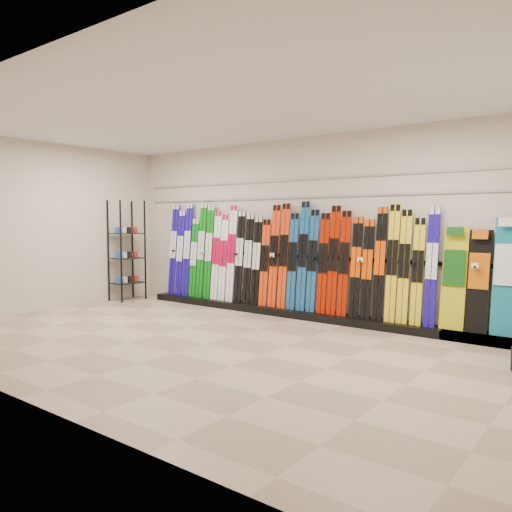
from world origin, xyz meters
The scene contains 10 objects.
floor centered at (0.00, 0.00, 0.00)m, with size 8.00×8.00×0.00m, color gray.
back_wall centered at (0.00, 2.50, 1.50)m, with size 8.00×8.00×0.00m, color beige.
left_wall centered at (-4.00, 0.00, 1.50)m, with size 5.00×5.00×0.00m, color beige.
ceiling centered at (0.00, 0.00, 3.00)m, with size 8.00×8.00×0.00m, color silver.
ski_rack_base centered at (0.22, 2.28, 0.06)m, with size 8.00×0.40×0.12m, color black.
skis centered at (-0.48, 2.31, 0.96)m, with size 5.38×0.20×1.84m.
snowboards centered at (2.77, 2.35, 0.84)m, with size 0.96×0.24×1.54m.
accessory_rack centered at (-3.75, 1.70, 1.01)m, with size 0.40×0.60×2.01m, color black.
slatwall_rail_0 centered at (0.00, 2.48, 2.00)m, with size 7.60×0.02×0.03m, color gray.
slatwall_rail_1 centered at (0.00, 2.48, 2.30)m, with size 7.60×0.02×0.03m, color gray.
Camera 1 is at (4.40, -4.71, 1.61)m, focal length 35.00 mm.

